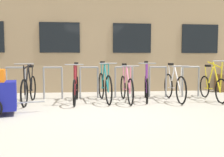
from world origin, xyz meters
name	(u,v)px	position (x,y,z in m)	size (l,w,h in m)	color
ground_plane	(103,112)	(0.00, 0.00, 0.00)	(42.00, 42.00, 0.00)	#B2ADA0
storefront_building	(94,9)	(0.00, 6.03, 3.32)	(28.00, 5.70, 6.65)	tan
bike_rack	(89,79)	(-0.27, 1.90, 0.54)	(6.55, 0.05, 0.91)	gray
bicycle_black	(29,88)	(-1.79, 1.29, 0.37)	(0.44, 1.66, 1.03)	black
bicycle_maroon	(76,88)	(-0.62, 1.29, 0.37)	(0.44, 1.71, 1.04)	black
bicycle_pink	(126,87)	(0.70, 1.29, 0.37)	(0.44, 1.68, 1.01)	black
bicycle_white	(174,86)	(2.01, 1.31, 0.39)	(0.44, 1.74, 1.02)	black
bicycle_teal	(105,86)	(0.13, 1.39, 0.40)	(0.44, 1.73, 1.07)	black
bicycle_purple	(146,86)	(1.27, 1.45, 0.37)	(0.51, 1.64, 1.07)	black
bicycle_yellow	(212,86)	(3.08, 1.30, 0.37)	(0.44, 1.65, 1.10)	black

